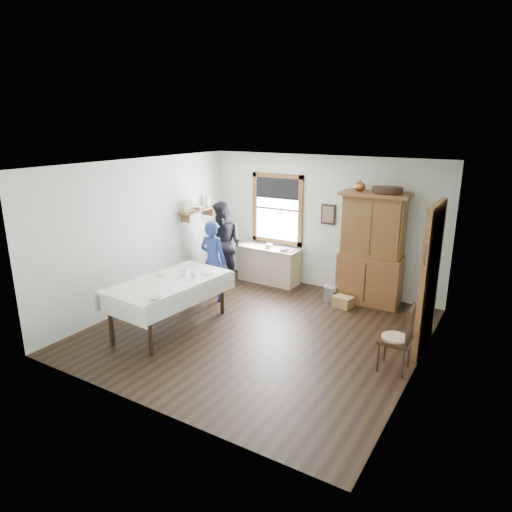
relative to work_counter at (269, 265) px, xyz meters
name	(u,v)px	position (x,y,z in m)	size (l,w,h in m)	color
room	(258,252)	(1.04, -2.19, 0.96)	(5.01, 5.01, 2.70)	black
window	(277,205)	(0.04, 0.27, 1.25)	(1.18, 0.07, 1.48)	white
doorway	(431,274)	(3.50, -1.34, 0.78)	(0.09, 1.14, 2.22)	#4C4036
wall_shelf	(199,209)	(-1.33, -0.66, 1.19)	(0.24, 1.00, 0.44)	brown
framed_picture	(328,214)	(1.19, 0.27, 1.16)	(0.30, 0.04, 0.40)	black
rug_beater	(427,246)	(3.49, -1.89, 1.33)	(0.27, 0.27, 0.01)	black
work_counter	(269,265)	(0.00, 0.00, 0.00)	(1.35, 0.51, 0.77)	#C7B08A
china_hutch	(371,249)	(2.20, -0.04, 0.67)	(1.24, 0.59, 2.10)	brown
dining_table	(170,304)	(-0.28, -2.82, 0.03)	(1.09, 2.07, 0.83)	silver
spindle_chair	(395,337)	(3.28, -2.27, 0.11)	(0.45, 0.45, 0.99)	black
pail	(330,294)	(1.56, -0.34, -0.24)	(0.27, 0.27, 0.29)	#A0A1A8
wicker_basket	(343,302)	(1.88, -0.51, -0.28)	(0.35, 0.24, 0.20)	#9A7346
woman_blue	(213,264)	(-0.41, -1.43, 0.34)	(0.53, 0.35, 1.45)	navy
figure_dark	(224,247)	(-0.75, -0.60, 0.43)	(0.79, 0.61, 1.62)	black
table_cup_a	(183,273)	(-0.22, -2.52, 0.49)	(0.12, 0.12, 0.09)	white
table_cup_b	(193,275)	(-0.02, -2.52, 0.49)	(0.09, 0.09, 0.09)	white
table_bowl	(155,298)	(0.11, -3.54, 0.47)	(0.20, 0.20, 0.05)	white
counter_book	(285,250)	(0.42, -0.08, 0.40)	(0.15, 0.20, 0.02)	brown
counter_bowl	(284,249)	(0.41, -0.09, 0.42)	(0.21, 0.21, 0.07)	white
shelf_bowl	(199,207)	(-1.33, -0.64, 1.21)	(0.22, 0.22, 0.05)	white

